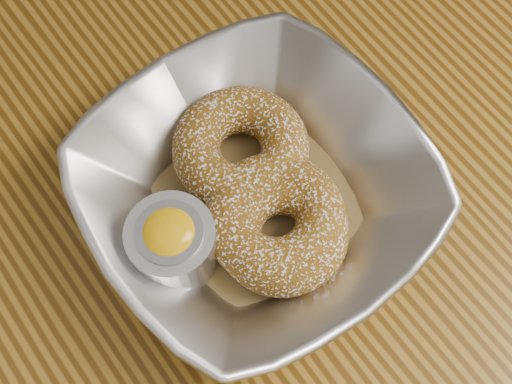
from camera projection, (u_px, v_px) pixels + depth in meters
table at (192, 337)px, 0.59m from camera, size 1.20×0.80×0.75m
serving_bowl at (256, 192)px, 0.51m from camera, size 0.24×0.24×0.06m
parchment at (256, 204)px, 0.53m from camera, size 0.19×0.19×0.00m
donut_back at (241, 148)px, 0.52m from camera, size 0.11×0.11×0.04m
donut_front at (275, 219)px, 0.50m from camera, size 0.12×0.12×0.04m
donut_extra at (282, 232)px, 0.50m from camera, size 0.12×0.12×0.03m
ramekin at (172, 243)px, 0.49m from camera, size 0.06×0.06×0.06m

